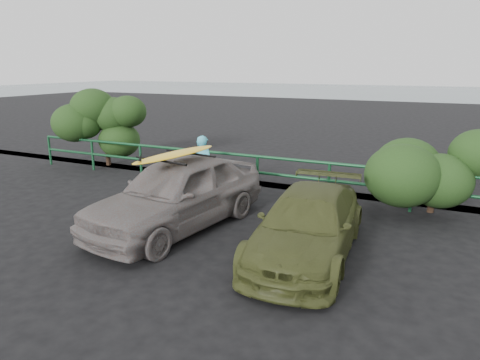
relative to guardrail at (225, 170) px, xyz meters
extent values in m
plane|color=black|center=(0.00, -5.00, -0.52)|extent=(80.00, 80.00, 0.00)
plane|color=slate|center=(0.00, 55.00, -0.52)|extent=(200.00, 200.00, 0.00)
imported|color=slate|center=(0.52, -3.24, 0.25)|extent=(2.47, 4.73, 1.54)
imported|color=#41471F|center=(3.46, -3.42, 0.07)|extent=(1.93, 4.19, 1.19)
imported|color=#46BBD3|center=(-0.14, -1.00, 0.30)|extent=(0.61, 0.42, 1.65)
ellipsoid|color=yellow|center=(0.52, -3.24, 1.10)|extent=(0.85, 2.44, 0.07)
camera|label=1|loc=(5.48, -10.57, 2.87)|focal=32.00mm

